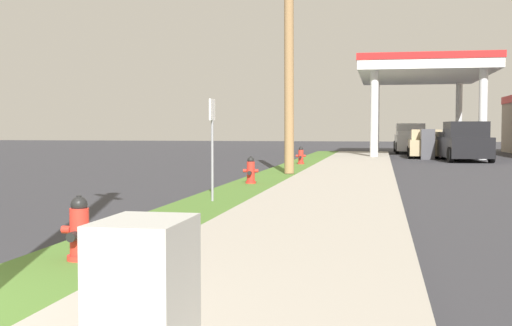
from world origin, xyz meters
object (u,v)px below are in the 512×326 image
utility_pole_midground (289,50)px  street_sign_post (212,128)px  truck_black_on_apron (462,143)px  fire_hydrant_third (301,156)px  truck_silver_at_forecourt (411,139)px  fire_hydrant_nearest (79,232)px  fire_hydrant_second (251,172)px  car_tan_by_near_pump (426,145)px

utility_pole_midground → street_sign_post: (-0.39, -8.66, -2.61)m
utility_pole_midground → truck_black_on_apron: size_ratio=1.45×
fire_hydrant_third → utility_pole_midground: (0.31, -5.91, 3.80)m
street_sign_post → truck_silver_at_forecourt: 32.16m
street_sign_post → truck_silver_at_forecourt: (5.37, 31.70, -0.72)m
fire_hydrant_nearest → truck_black_on_apron: 28.57m
truck_silver_at_forecourt → fire_hydrant_second: bearing=-101.3°
fire_hydrant_third → truck_black_on_apron: bearing=42.6°
fire_hydrant_second → truck_black_on_apron: 18.46m
fire_hydrant_third → truck_black_on_apron: (7.35, 6.75, 0.47)m
truck_silver_at_forecourt → street_sign_post: bearing=-99.6°
fire_hydrant_nearest → car_tan_by_near_pump: size_ratio=0.16×
fire_hydrant_third → truck_silver_at_forecourt: truck_silver_at_forecourt is taller
street_sign_post → car_tan_by_near_pump: street_sign_post is taller
truck_silver_at_forecourt → truck_black_on_apron: bearing=-78.7°
fire_hydrant_third → car_tan_by_near_pump: size_ratio=0.16×
fire_hydrant_second → truck_black_on_apron: truck_black_on_apron is taller
fire_hydrant_nearest → street_sign_post: size_ratio=0.35×
utility_pole_midground → truck_black_on_apron: bearing=60.9°
utility_pole_midground → fire_hydrant_second: bearing=-96.4°
car_tan_by_near_pump → truck_silver_at_forecourt: 7.04m
fire_hydrant_second → truck_silver_at_forecourt: (5.44, 27.23, 0.47)m
utility_pole_midground → car_tan_by_near_pump: size_ratio=1.78×
fire_hydrant_nearest → fire_hydrant_second: (-0.14, 10.74, 0.00)m
street_sign_post → utility_pole_midground: bearing=87.4°
fire_hydrant_third → truck_black_on_apron: size_ratio=0.13×
fire_hydrant_nearest → car_tan_by_near_pump: (5.81, 30.95, 0.28)m
fire_hydrant_second → street_sign_post: bearing=-89.0°
fire_hydrant_nearest → truck_silver_at_forecourt: bearing=82.0°
utility_pole_midground → car_tan_by_near_pump: utility_pole_midground is taller
fire_hydrant_third → utility_pole_midground: utility_pole_midground is taller
truck_black_on_apron → fire_hydrant_third: bearing=-137.4°
fire_hydrant_third → fire_hydrant_nearest: bearing=-90.1°
fire_hydrant_second → fire_hydrant_third: same height
fire_hydrant_second → utility_pole_midground: size_ratio=0.09×
fire_hydrant_nearest → fire_hydrant_second: same height
fire_hydrant_third → utility_pole_midground: bearing=-87.0°
fire_hydrant_nearest → utility_pole_midground: bearing=88.7°
fire_hydrant_second → car_tan_by_near_pump: car_tan_by_near_pump is taller
fire_hydrant_second → truck_silver_at_forecourt: truck_silver_at_forecourt is taller
fire_hydrant_third → truck_silver_at_forecourt: size_ratio=0.14×
truck_silver_at_forecourt → truck_black_on_apron: (2.07, -10.37, 0.00)m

